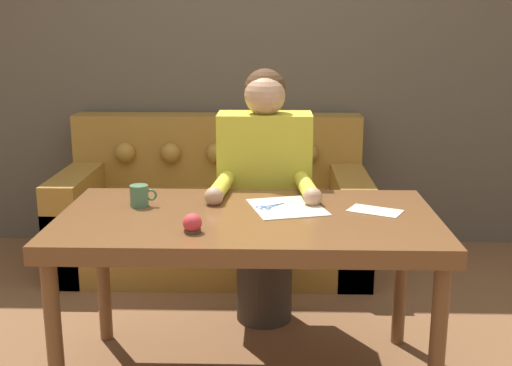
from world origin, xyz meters
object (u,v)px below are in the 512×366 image
dining_table (248,232)px  couch (215,214)px  person (265,198)px  scissors (274,206)px  mug (140,196)px  pin_cushion (192,224)px

dining_table → couch: couch is taller
dining_table → person: (0.06, 0.57, -0.02)m
scissors → person: bearing=95.8°
person → mug: 0.70m
scissors → pin_cushion: pin_cushion is taller
scissors → mug: 0.56m
person → scissors: 0.46m
pin_cushion → dining_table: bearing=49.8°
couch → person: bearing=-68.4°
couch → pin_cushion: size_ratio=25.82×
scissors → pin_cushion: size_ratio=3.13×
couch → scissors: (0.37, -1.26, 0.42)m
scissors → mug: mug is taller
dining_table → couch: 1.44m
couch → dining_table: bearing=-79.3°
mug → dining_table: bearing=-13.5°
mug → pin_cushion: size_ratio=1.58×
person → pin_cushion: (-0.25, -0.80, 0.12)m
couch → mug: couch is taller
person → mug: person is taller
dining_table → couch: (-0.26, 1.38, -0.34)m
dining_table → scissors: bearing=48.6°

